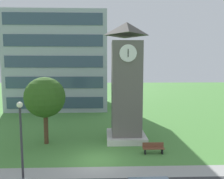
# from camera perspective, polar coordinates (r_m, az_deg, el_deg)

# --- Properties ---
(ground_plane) EXTENTS (160.00, 160.00, 0.00)m
(ground_plane) POSITION_cam_1_polar(r_m,az_deg,el_deg) (17.41, -4.04, -18.45)
(ground_plane) COLOR #4C893D
(kerb_strip) EXTENTS (120.00, 1.60, 0.01)m
(kerb_strip) POSITION_cam_1_polar(r_m,az_deg,el_deg) (15.70, -4.32, -21.32)
(kerb_strip) COLOR #9E9E99
(kerb_strip) RESTS_ON ground
(office_building) EXTENTS (16.32, 11.30, 16.00)m
(office_building) POSITION_cam_1_polar(r_m,az_deg,el_deg) (39.47, -13.42, 7.10)
(office_building) COLOR #9EA8B2
(office_building) RESTS_ON ground
(clock_tower) EXTENTS (3.79, 3.79, 11.44)m
(clock_tower) POSITION_cam_1_polar(r_m,az_deg,el_deg) (20.72, 3.85, 0.35)
(clock_tower) COLOR #605B56
(clock_tower) RESTS_ON ground
(park_bench) EXTENTS (1.80, 0.50, 0.88)m
(park_bench) POSITION_cam_1_polar(r_m,az_deg,el_deg) (18.77, 11.06, -15.15)
(park_bench) COLOR brown
(park_bench) RESTS_ON ground
(street_lamp) EXTENTS (0.36, 0.36, 5.14)m
(street_lamp) POSITION_cam_1_polar(r_m,az_deg,el_deg) (14.33, -23.25, -10.56)
(street_lamp) COLOR #333338
(street_lamp) RESTS_ON ground
(tree_near_tower) EXTENTS (3.75, 3.75, 6.31)m
(tree_near_tower) POSITION_cam_1_polar(r_m,az_deg,el_deg) (20.60, -17.56, -2.06)
(tree_near_tower) COLOR #513823
(tree_near_tower) RESTS_ON ground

